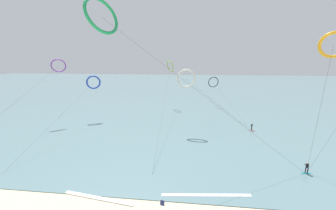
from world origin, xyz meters
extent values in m
cube|color=slate|center=(0.00, 106.65, 0.04)|extent=(400.00, 200.00, 0.08)
ellipsoid|color=#EA7260|center=(17.66, 32.98, 0.11)|extent=(1.40, 0.40, 0.06)
cylinder|color=#1E2823|center=(17.58, 32.87, 0.54)|extent=(0.12, 0.12, 0.80)
cylinder|color=#1E2823|center=(17.74, 33.10, 0.54)|extent=(0.12, 0.12, 0.80)
cube|color=#1E2823|center=(17.66, 32.98, 1.25)|extent=(0.34, 0.38, 0.62)
sphere|color=tan|center=(17.66, 32.98, 1.67)|extent=(0.22, 0.22, 0.22)
cylinder|color=#1E2823|center=(17.54, 32.92, 1.30)|extent=(0.47, 0.35, 0.39)
cylinder|color=#1E2823|center=(17.78, 33.29, 1.30)|extent=(0.47, 0.35, 0.39)
ellipsoid|color=teal|center=(20.37, 14.80, 0.11)|extent=(1.40, 0.40, 0.06)
cylinder|color=black|center=(20.27, 14.89, 0.54)|extent=(0.12, 0.12, 0.80)
cylinder|color=black|center=(20.48, 14.71, 0.54)|extent=(0.12, 0.12, 0.80)
cube|color=black|center=(20.37, 14.80, 1.25)|extent=(0.37, 0.36, 0.62)
sphere|color=tan|center=(20.37, 14.80, 1.67)|extent=(0.22, 0.22, 0.22)
cylinder|color=black|center=(20.20, 15.07, 1.30)|extent=(0.39, 0.44, 0.39)
cylinder|color=black|center=(20.54, 14.78, 1.30)|extent=(0.39, 0.44, 0.39)
torus|color=#8CC62D|center=(-3.27, 56.56, 13.60)|extent=(3.33, 4.00, 3.74)
cylinder|color=#3F3F3F|center=(-2.17, 34.20, 6.74)|extent=(2.22, 44.73, 13.50)
torus|color=orange|center=(22.69, 17.20, 17.68)|extent=(3.61, 2.42, 3.57)
cylinder|color=#3F3F3F|center=(21.53, 16.00, 8.73)|extent=(2.35, 2.43, 17.47)
torus|color=#2647B7|center=(-21.62, 38.43, 9.92)|extent=(3.97, 2.97, 3.61)
cylinder|color=#3F3F3F|center=(-21.78, 23.86, 4.86)|extent=(0.34, 29.14, 9.73)
torus|color=purple|center=(-28.88, 35.37, 14.29)|extent=(3.74, 3.44, 3.29)
cylinder|color=#3F3F3F|center=(-29.98, 21.05, 7.08)|extent=(2.21, 28.66, 14.18)
torus|color=silver|center=(2.79, 31.60, 11.78)|extent=(4.08, 1.16, 4.05)
cylinder|color=#3F3F3F|center=(10.22, 32.29, 5.80)|extent=(14.89, 1.41, 11.62)
torus|color=black|center=(11.23, 59.05, 8.21)|extent=(3.96, 3.06, 3.49)
cylinder|color=#3F3F3F|center=(14.44, 46.02, 4.04)|extent=(6.46, 26.08, 8.10)
torus|color=#199351|center=(-6.88, 11.68, 20.91)|extent=(4.08, 5.21, 4.59)
cylinder|color=#3F3F3F|center=(6.75, 13.24, 10.36)|extent=(27.27, 3.15, 20.74)
cylinder|color=silver|center=(1.29, 3.72, 1.20)|extent=(0.06, 0.06, 2.39)
cube|color=navy|center=(1.51, 3.72, 2.04)|extent=(0.43, 0.14, 0.60)
cube|color=white|center=(-6.35, 6.29, 0.06)|extent=(8.80, 1.80, 0.12)
cube|color=white|center=(6.11, 8.25, 0.06)|extent=(10.56, 1.63, 0.12)
camera|label=1|loc=(4.15, -14.22, 15.78)|focal=22.58mm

